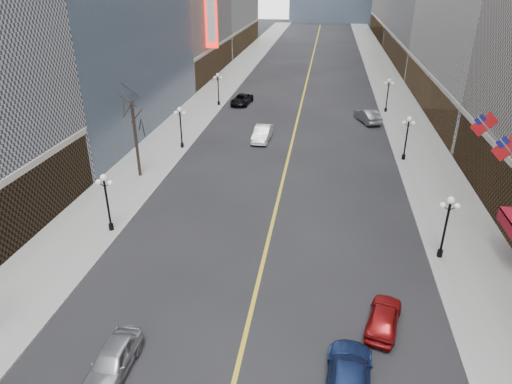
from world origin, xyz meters
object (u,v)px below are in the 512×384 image
(streetlamp_east_1, at_px, (447,221))
(streetlamp_east_2, at_px, (407,134))
(streetlamp_west_2, at_px, (181,123))
(streetlamp_east_3, at_px, (388,92))
(car_sb_far, at_px, (368,116))
(streetlamp_west_1, at_px, (106,197))
(car_sb_near, at_px, (349,377))
(car_sb_mid, at_px, (384,317))
(streetlamp_west_3, at_px, (218,86))
(car_nb_mid, at_px, (262,134))
(car_nb_near, at_px, (113,360))
(car_nb_far, at_px, (242,100))

(streetlamp_east_1, distance_m, streetlamp_east_2, 18.00)
(streetlamp_west_2, bearing_deg, streetlamp_east_3, 37.33)
(streetlamp_east_1, xyz_separation_m, streetlamp_east_3, (0.00, 36.00, 0.00))
(streetlamp_west_2, height_order, car_sb_far, streetlamp_west_2)
(streetlamp_west_1, relative_size, car_sb_far, 0.88)
(car_sb_near, relative_size, car_sb_mid, 1.28)
(streetlamp_west_3, height_order, car_nb_mid, streetlamp_west_3)
(streetlamp_west_1, relative_size, streetlamp_west_3, 1.00)
(car_sb_near, bearing_deg, car_nb_mid, -71.16)
(car_nb_near, xyz_separation_m, car_nb_mid, (2.44, 34.58, 0.09))
(streetlamp_east_2, bearing_deg, streetlamp_west_1, -142.67)
(car_sb_far, bearing_deg, streetlamp_east_3, -139.56)
(streetlamp_east_3, distance_m, streetlamp_west_3, 23.60)
(streetlamp_east_2, relative_size, streetlamp_east_3, 1.00)
(streetlamp_west_1, height_order, car_nb_far, streetlamp_west_1)
(car_nb_far, distance_m, car_sb_mid, 47.47)
(car_sb_far, bearing_deg, car_nb_mid, 15.92)
(car_nb_far, bearing_deg, streetlamp_east_2, -36.61)
(streetlamp_west_2, bearing_deg, streetlamp_west_3, 90.00)
(car_nb_near, bearing_deg, streetlamp_east_3, 70.23)
(streetlamp_west_2, xyz_separation_m, car_nb_far, (3.15, 19.27, -2.19))
(streetlamp_east_1, bearing_deg, streetlamp_east_2, 90.00)
(streetlamp_east_2, relative_size, streetlamp_west_1, 1.00)
(streetlamp_east_3, relative_size, streetlamp_west_3, 1.00)
(streetlamp_east_3, distance_m, car_sb_far, 6.05)
(streetlamp_west_3, bearing_deg, car_nb_far, 21.89)
(streetlamp_west_1, bearing_deg, car_nb_far, 85.16)
(streetlamp_west_1, relative_size, car_sb_near, 0.86)
(streetlamp_west_3, bearing_deg, streetlamp_west_1, -90.00)
(car_nb_mid, relative_size, car_nb_far, 0.97)
(streetlamp_east_1, height_order, car_nb_mid, streetlamp_east_1)
(streetlamp_west_2, bearing_deg, streetlamp_east_2, 0.00)
(streetlamp_east_3, bearing_deg, car_sb_mid, -95.87)
(streetlamp_west_3, height_order, car_nb_near, streetlamp_west_3)
(car_nb_mid, bearing_deg, car_nb_far, 110.84)
(streetlamp_east_3, bearing_deg, streetlamp_west_2, -142.67)
(streetlamp_east_1, relative_size, car_nb_near, 1.05)
(streetlamp_west_1, height_order, car_sb_near, streetlamp_west_1)
(streetlamp_east_3, relative_size, streetlamp_west_2, 1.00)
(streetlamp_east_3, xyz_separation_m, car_nb_near, (-17.70, -48.59, -2.17))
(car_sb_far, bearing_deg, streetlamp_west_3, -33.47)
(streetlamp_west_1, height_order, car_sb_far, streetlamp_west_1)
(streetlamp_west_3, relative_size, car_nb_near, 1.05)
(streetlamp_west_1, xyz_separation_m, car_sb_near, (17.13, -11.91, -2.14))
(car_sb_mid, bearing_deg, car_sb_near, 79.46)
(streetlamp_east_2, relative_size, streetlamp_west_2, 1.00)
(streetlamp_west_3, xyz_separation_m, car_nb_near, (5.90, -48.59, -2.17))
(streetlamp_east_2, relative_size, car_nb_far, 0.88)
(streetlamp_east_1, bearing_deg, car_sb_mid, -120.99)
(streetlamp_east_1, xyz_separation_m, streetlamp_west_1, (-23.60, 0.00, 0.00))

